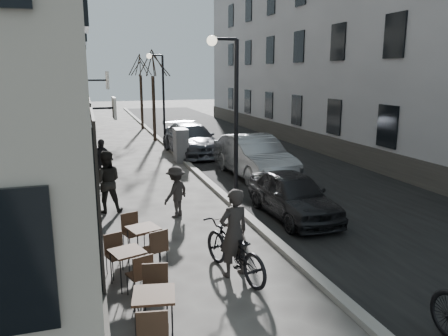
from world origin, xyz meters
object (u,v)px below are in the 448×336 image
streetlamp_far (160,91)px  tree_near (152,63)px  tree_far (140,65)px  pedestrian_mid (176,192)px  pedestrian_near (106,182)px  bistro_set_a (155,312)px  utility_cabinet (181,145)px  car_near (293,195)px  bistro_set_b (128,264)px  pedestrian_far (102,161)px  bicycle (234,249)px  streetlamp_near (230,107)px  bistro_set_c (144,240)px  car_far (191,139)px  car_mid (254,157)px

streetlamp_far → tree_near: bearing=88.6°
tree_far → pedestrian_mid: size_ratio=3.80×
tree_far → pedestrian_near: size_ratio=3.05×
bistro_set_a → utility_cabinet: utility_cabinet is taller
car_near → bistro_set_b: bearing=-150.7°
pedestrian_far → bicycle: bearing=-103.3°
streetlamp_near → tree_near: tree_near is taller
tree_far → streetlamp_near: bearing=-90.2°
pedestrian_mid → bicycle: bearing=52.8°
pedestrian_far → car_near: pedestrian_far is taller
tree_near → bistro_set_c: bearing=-99.4°
streetlamp_far → tree_far: 9.12m
pedestrian_mid → car_far: car_far is taller
tree_near → bistro_set_a: (-3.12, -20.49, -4.18)m
bicycle → pedestrian_mid: size_ratio=1.44×
pedestrian_near → tree_far: bearing=-96.0°
pedestrian_mid → tree_near: bearing=-138.9°
bistro_set_a → pedestrian_mid: 6.02m
tree_far → bistro_set_a: tree_far is taller
bistro_set_c → car_far: 12.96m
streetlamp_far → bistro_set_b: (-3.28, -15.54, -2.71)m
bistro_set_b → tree_far: bearing=64.0°
pedestrian_near → tree_near: bearing=-100.3°
bicycle → pedestrian_near: bearing=-80.6°
car_near → car_mid: size_ratio=0.77×
tree_far → car_mid: size_ratio=1.14×
tree_far → car_far: (1.10, -11.09, -3.90)m
streetlamp_far → bistro_set_c: streetlamp_far is taller
pedestrian_far → car_near: size_ratio=0.43×
streetlamp_near → pedestrian_mid: size_ratio=3.39×
utility_cabinet → car_far: size_ratio=0.30×
car_far → streetlamp_near: bearing=-99.6°
streetlamp_far → car_mid: 8.44m
car_mid → pedestrian_near: bearing=-156.6°
bistro_set_b → bistro_set_c: bistro_set_c is taller
tree_near → car_far: 6.51m
car_near → car_far: 10.61m
tree_far → pedestrian_mid: bearing=-94.5°
car_far → pedestrian_near: bearing=-121.3°
utility_cabinet → pedestrian_near: bearing=-116.5°
bistro_set_b → pedestrian_mid: (1.74, 3.87, 0.30)m
bistro_set_b → streetlamp_far: bearing=59.9°
utility_cabinet → car_near: bearing=-78.9°
streetlamp_far → utility_cabinet: (0.27, -3.81, -2.38)m
utility_cabinet → pedestrian_far: pedestrian_far is taller
streetlamp_far → utility_cabinet: 4.50m
bistro_set_a → car_mid: 11.18m
streetlamp_far → car_far: 3.39m
streetlamp_near → car_mid: streetlamp_near is taller
streetlamp_far → pedestrian_mid: (-1.54, -11.66, -2.41)m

